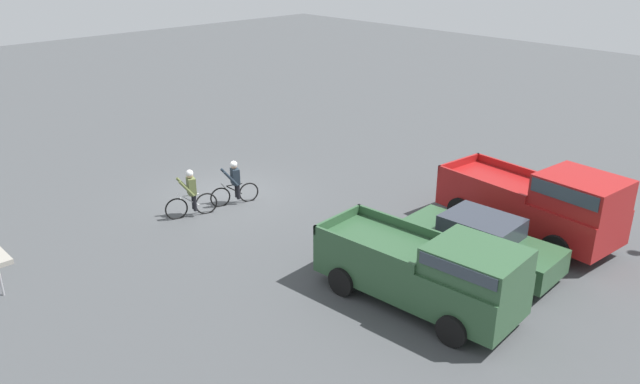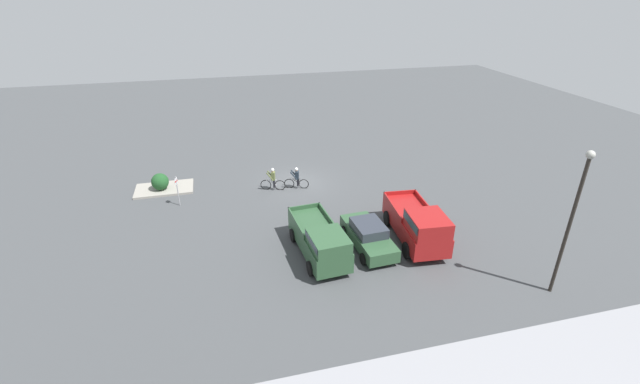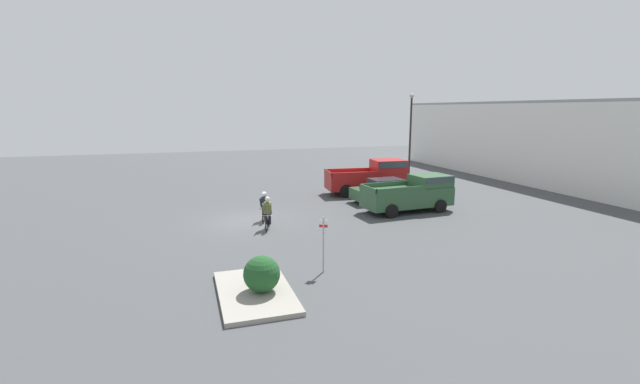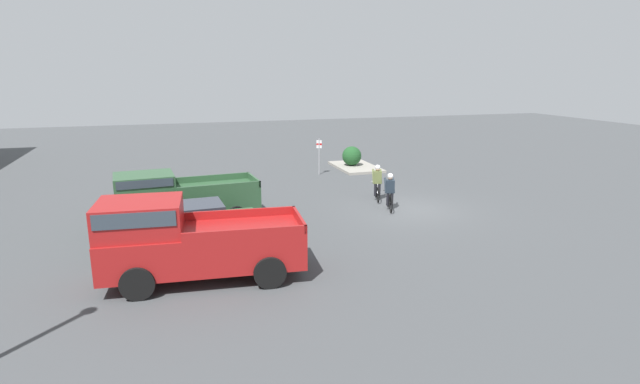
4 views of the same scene
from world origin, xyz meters
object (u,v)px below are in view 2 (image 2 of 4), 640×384
at_px(fire_lane_sign, 177,188).
at_px(shrub, 160,182).
at_px(cyclist_1, 297,178).
at_px(cyclist_0, 273,179).
at_px(sedan_0, 368,235).
at_px(pickup_truck_1, 320,240).
at_px(lamppost, 573,215).
at_px(pickup_truck_0, 418,224).

distance_m(fire_lane_sign, shrub, 2.87).
distance_m(cyclist_1, shrub, 9.43).
xyz_separation_m(cyclist_0, shrub, (7.61, -1.66, -0.08)).
bearing_deg(cyclist_1, sedan_0, 105.68).
xyz_separation_m(pickup_truck_1, cyclist_0, (1.20, -8.74, -0.26)).
xyz_separation_m(sedan_0, shrub, (11.58, -10.08, -0.01)).
bearing_deg(sedan_0, cyclist_0, -64.74).
distance_m(cyclist_1, lamppost, 17.14).
distance_m(sedan_0, cyclist_0, 9.31).
xyz_separation_m(cyclist_1, lamppost, (-9.43, 13.92, 3.35)).
xyz_separation_m(pickup_truck_1, shrub, (8.81, -10.40, -0.34)).
bearing_deg(pickup_truck_0, shrub, -35.91).
xyz_separation_m(lamppost, shrub, (18.69, -15.72, -3.40)).
relative_size(pickup_truck_1, lamppost, 0.76).
bearing_deg(cyclist_0, shrub, -12.31).
distance_m(pickup_truck_1, cyclist_0, 8.83).
relative_size(sedan_0, fire_lane_sign, 2.19).
relative_size(fire_lane_sign, shrub, 1.77).
bearing_deg(pickup_truck_0, cyclist_0, -52.34).
bearing_deg(sedan_0, shrub, -41.04).
relative_size(cyclist_0, cyclist_1, 1.01).
bearing_deg(lamppost, sedan_0, -38.44).
height_order(sedan_0, fire_lane_sign, fire_lane_sign).
xyz_separation_m(pickup_truck_1, fire_lane_sign, (7.48, -7.91, 0.18)).
distance_m(pickup_truck_0, lamppost, 7.48).
distance_m(lamppost, shrub, 24.66).
bearing_deg(fire_lane_sign, pickup_truck_0, 148.75).
relative_size(sedan_0, pickup_truck_1, 0.84).
xyz_separation_m(pickup_truck_0, lamppost, (-4.35, 5.34, 2.91)).
height_order(pickup_truck_1, fire_lane_sign, fire_lane_sign).
bearing_deg(lamppost, pickup_truck_0, -50.84).
height_order(pickup_truck_0, cyclist_1, pickup_truck_0).
bearing_deg(cyclist_1, shrub, -11.05).
bearing_deg(cyclist_0, cyclist_1, 174.89).
distance_m(pickup_truck_0, fire_lane_sign, 15.22).
distance_m(pickup_truck_0, shrub, 17.71).
relative_size(sedan_0, cyclist_1, 2.69).
bearing_deg(pickup_truck_1, fire_lane_sign, -46.60).
bearing_deg(shrub, pickup_truck_0, 144.09).
bearing_deg(pickup_truck_1, pickup_truck_0, -179.84).
relative_size(pickup_truck_0, cyclist_1, 3.37).
height_order(sedan_0, pickup_truck_1, pickup_truck_1).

